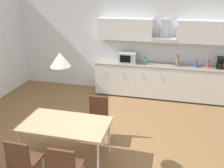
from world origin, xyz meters
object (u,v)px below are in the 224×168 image
at_px(bottle_brown, 177,61).
at_px(chair_far_right, 98,114).
at_px(chair_near_right, 65,166).
at_px(coffee_maker, 221,63).
at_px(bottle_red, 208,65).
at_px(bottle_blue, 196,64).
at_px(bottle_green, 145,61).
at_px(chair_near_left, 22,159).
at_px(pendant_lamp, 60,60).
at_px(microwave, 128,57).
at_px(dining_table, 65,125).

bearing_deg(bottle_brown, chair_far_right, -122.56).
xyz_separation_m(chair_far_right, chair_near_right, (0.00, -1.59, 0.00)).
distance_m(coffee_maker, bottle_red, 0.31).
height_order(bottle_blue, chair_near_right, bottle_blue).
bearing_deg(bottle_brown, bottle_green, -179.70).
bearing_deg(chair_near_left, bottle_brown, 61.20).
distance_m(bottle_brown, chair_near_right, 4.23).
relative_size(bottle_green, bottle_brown, 0.63).
height_order(coffee_maker, pendant_lamp, pendant_lamp).
xyz_separation_m(bottle_brown, pendant_lamp, (-1.82, -3.13, 0.77)).
bearing_deg(microwave, bottle_brown, -2.23).
bearing_deg(bottle_brown, chair_near_left, -118.80).
bearing_deg(pendant_lamp, bottle_brown, 59.80).
distance_m(bottle_blue, pendant_lamp, 3.98).
distance_m(bottle_red, bottle_green, 1.62).
xyz_separation_m(bottle_red, bottle_brown, (-0.77, -0.01, 0.04)).
xyz_separation_m(bottle_red, pendant_lamp, (-2.59, -3.13, 0.80)).
bearing_deg(chair_near_left, chair_far_right, 67.23).
height_order(bottle_brown, bottle_blue, bottle_brown).
bearing_deg(coffee_maker, bottle_brown, -175.82).
bearing_deg(bottle_blue, chair_near_left, -123.84).
xyz_separation_m(microwave, chair_near_right, (-0.16, -3.97, -0.55)).
height_order(bottle_red, bottle_green, bottle_red).
bearing_deg(bottle_red, bottle_blue, 178.86).
bearing_deg(bottle_green, coffee_maker, 2.47).
bearing_deg(chair_near_left, chair_near_right, -0.00).
relative_size(coffee_maker, chair_near_left, 0.34).
bearing_deg(chair_far_right, bottle_blue, 49.94).
bearing_deg(bottle_brown, bottle_blue, 1.63).
height_order(chair_near_left, chair_near_right, same).
bearing_deg(chair_near_right, bottle_green, 80.82).
relative_size(bottle_brown, chair_near_left, 0.36).
xyz_separation_m(microwave, pendant_lamp, (-0.49, -3.18, 0.76)).
bearing_deg(pendant_lamp, coffee_maker, 47.97).
xyz_separation_m(microwave, bottle_blue, (1.81, -0.04, -0.06)).
xyz_separation_m(microwave, coffee_maker, (2.40, 0.03, 0.01)).
bearing_deg(bottle_blue, microwave, 178.80).
bearing_deg(dining_table, bottle_blue, 53.75).
relative_size(microwave, chair_near_left, 0.55).
bearing_deg(chair_near_left, dining_table, 67.08).
bearing_deg(chair_near_right, chair_near_left, 180.00).
relative_size(bottle_brown, pendant_lamp, 0.99).
bearing_deg(microwave, pendant_lamp, -98.78).
height_order(coffee_maker, dining_table, coffee_maker).
relative_size(microwave, bottle_red, 2.11).
bearing_deg(bottle_green, chair_near_right, -99.18).
height_order(chair_far_right, pendant_lamp, pendant_lamp).
height_order(bottle_brown, dining_table, bottle_brown).
bearing_deg(chair_near_right, coffee_maker, 57.45).
distance_m(bottle_blue, chair_near_left, 4.76).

